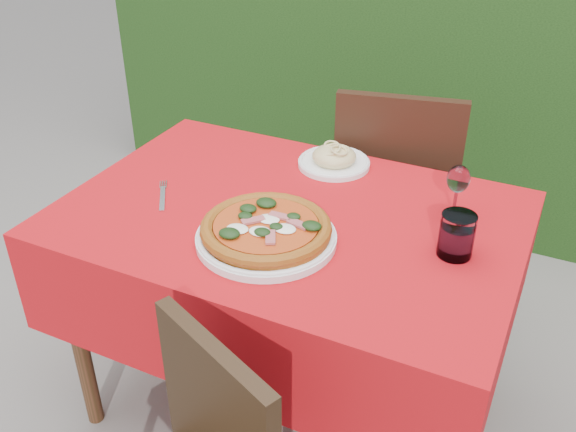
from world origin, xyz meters
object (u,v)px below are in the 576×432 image
at_px(water_glass, 456,237).
at_px(fork, 162,199).
at_px(pasta_plate, 334,159).
at_px(pizza_plate, 266,231).
at_px(wine_glass, 458,181).
at_px(chair_far, 395,191).

relative_size(water_glass, fork, 0.60).
height_order(pasta_plate, fork, pasta_plate).
bearing_deg(fork, water_glass, -27.51).
height_order(pizza_plate, water_glass, water_glass).
height_order(pasta_plate, wine_glass, wine_glass).
height_order(pizza_plate, wine_glass, wine_glass).
bearing_deg(water_glass, chair_far, 117.90).
bearing_deg(fork, chair_far, 21.93).
height_order(wine_glass, fork, wine_glass).
bearing_deg(pasta_plate, wine_glass, -18.46).
xyz_separation_m(chair_far, water_glass, (0.33, -0.62, 0.26)).
xyz_separation_m(water_glass, fork, (-0.82, -0.09, -0.05)).
bearing_deg(water_glass, wine_glass, 103.92).
height_order(pasta_plate, water_glass, water_glass).
height_order(pizza_plate, fork, pizza_plate).
relative_size(chair_far, pizza_plate, 2.15).
bearing_deg(chair_far, fork, 43.72).
bearing_deg(chair_far, pasta_plate, 55.41).
distance_m(chair_far, pizza_plate, 0.82).
distance_m(pizza_plate, wine_glass, 0.53).
xyz_separation_m(wine_glass, fork, (-0.77, -0.28, -0.10)).
bearing_deg(wine_glass, fork, -160.36).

